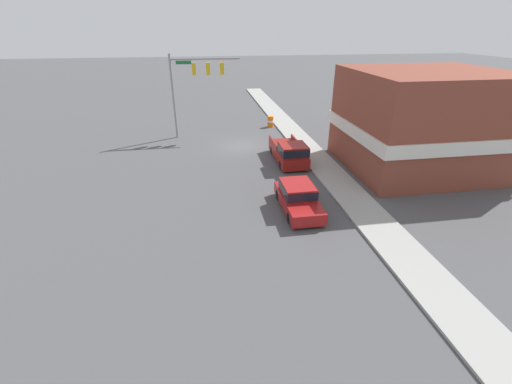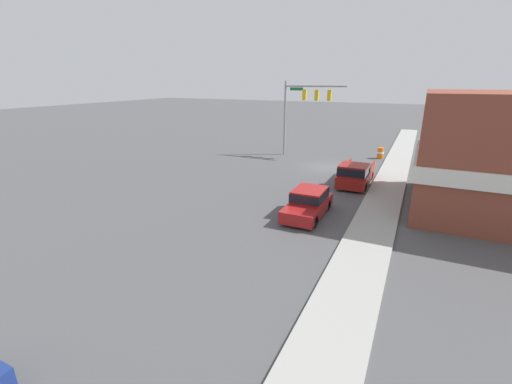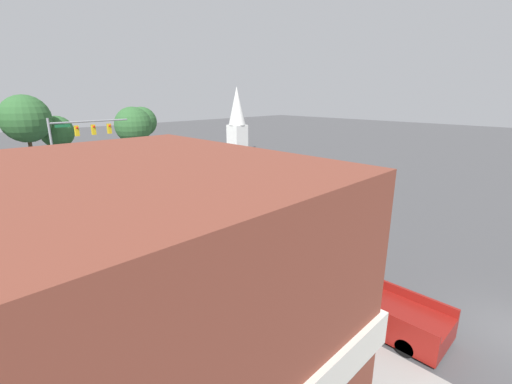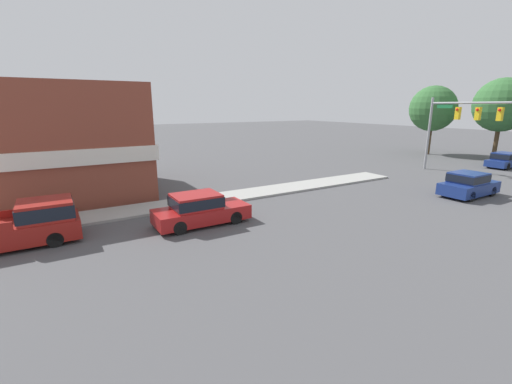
# 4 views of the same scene
# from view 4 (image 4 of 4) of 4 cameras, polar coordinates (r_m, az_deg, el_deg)

# --- Properties ---
(far_signal_assembly) EXTENTS (7.84, 0.49, 6.57)m
(far_signal_assembly) POSITION_cam_4_polar(r_m,az_deg,el_deg) (34.53, 30.92, 10.57)
(far_signal_assembly) COLOR gray
(far_signal_assembly) RESTS_ON ground
(car_lead) EXTENTS (1.94, 4.70, 1.59)m
(car_lead) POSITION_cam_4_polar(r_m,az_deg,el_deg) (17.35, -9.42, -2.75)
(car_lead) COLOR black
(car_lead) RESTS_ON ground
(car_oncoming) EXTENTS (1.94, 4.20, 1.60)m
(car_oncoming) POSITION_cam_4_polar(r_m,az_deg,el_deg) (26.50, 31.90, 1.15)
(car_oncoming) COLOR black
(car_oncoming) RESTS_ON ground
(car_distant) EXTENTS (1.79, 4.39, 1.47)m
(car_distant) POSITION_cam_4_polar(r_m,az_deg,el_deg) (41.02, 36.14, 4.36)
(car_distant) COLOR black
(car_distant) RESTS_ON ground
(pickup_truck_parked) EXTENTS (2.09, 5.51, 1.85)m
(pickup_truck_parked) POSITION_cam_4_polar(r_m,az_deg,el_deg) (17.66, -34.60, -4.55)
(pickup_truck_parked) COLOR black
(pickup_truck_parked) RESTS_ON ground
(corner_brick_building) EXTENTS (10.91, 9.85, 7.17)m
(corner_brick_building) POSITION_cam_4_polar(r_m,az_deg,el_deg) (26.45, -29.61, 7.36)
(corner_brick_building) COLOR brown
(corner_brick_building) RESTS_ON ground
(backdrop_tree_left_far) EXTENTS (5.37, 5.37, 8.20)m
(backdrop_tree_left_far) POSITION_cam_4_polar(r_m,az_deg,el_deg) (47.45, 27.39, 12.23)
(backdrop_tree_left_far) COLOR #4C3823
(backdrop_tree_left_far) RESTS_ON ground
(backdrop_tree_left_mid) EXTENTS (5.66, 5.66, 8.75)m
(backdrop_tree_left_mid) POSITION_cam_4_polar(r_m,az_deg,el_deg) (45.95, 35.80, 11.67)
(backdrop_tree_left_mid) COLOR #4C3823
(backdrop_tree_left_mid) RESTS_ON ground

